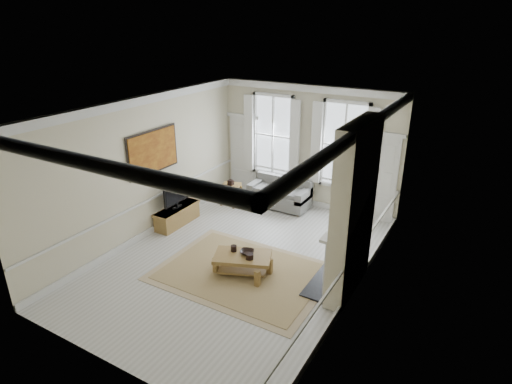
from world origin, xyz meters
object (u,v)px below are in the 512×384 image
Objects in this scene: sofa at (280,194)px; tv_stand at (177,216)px; side_table at (231,188)px; coffee_table at (243,258)px.

sofa reaches higher than tv_stand.
side_table reaches higher than tv_stand.
coffee_table is at bearing -52.98° from side_table.
side_table reaches higher than coffee_table.
side_table is 0.47× the size of tv_stand.
sofa is 1.26× the size of coffee_table.
tv_stand is (-1.79, -2.38, -0.11)m from sofa.
sofa is 2.71× the size of side_table.
coffee_table is (2.17, -2.87, -0.14)m from side_table.
sofa is 1.42m from side_table.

